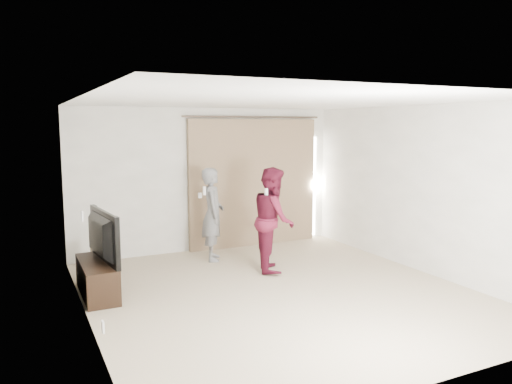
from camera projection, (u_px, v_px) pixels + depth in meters
floor at (279, 293)px, 6.86m from camera, size 5.50×5.50×0.00m
wall_back at (208, 179)px, 9.14m from camera, size 5.00×0.04×2.60m
wall_left at (85, 213)px, 5.60m from camera, size 0.04×5.50×2.60m
ceiling at (281, 101)px, 6.51m from camera, size 5.00×5.50×0.01m
curtain at (255, 183)px, 9.48m from camera, size 2.80×0.11×2.46m
tv_console at (97, 279)px, 6.73m from camera, size 0.42×1.20×0.46m
tv at (95, 237)px, 6.65m from camera, size 0.29×1.21×0.69m
scratching_post at (98, 259)px, 7.83m from camera, size 0.38×0.38×0.51m
person_man at (213, 214)px, 8.45m from camera, size 0.54×0.67×1.58m
person_woman at (273, 219)px, 7.84m from camera, size 0.87×0.97×1.64m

